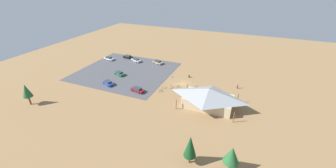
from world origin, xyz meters
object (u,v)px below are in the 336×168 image
bicycle_silver_by_bin (190,92)px  car_maroon_far_end (137,90)px  pine_far_east (190,146)px  bicycle_orange_edge_north (197,90)px  bike_pavilion (208,97)px  pine_west (26,91)px  car_white_inner_stall (109,58)px  car_green_back_corner (119,73)px  bicycle_black_trailside (172,89)px  bicycle_yellow_mid_cluster (164,88)px  pine_center (232,155)px  visitor_near_lot (183,93)px  bicycle_white_yard_left (171,86)px  car_tan_front_row (158,62)px  lot_sign (173,78)px  trash_bin (189,76)px  car_black_second_row (128,57)px  car_blue_end_stall (108,83)px  visitor_crossing_yard (238,86)px  bicycle_purple_front_row (161,91)px  car_silver_aisle_side (136,60)px  bicycle_green_lone_east (178,86)px  bicycle_blue_near_porch (191,89)px  bicycle_red_yard_center (196,87)px

bicycle_silver_by_bin → car_maroon_far_end: car_maroon_far_end is taller
pine_far_east → bicycle_orange_edge_north: (6.24, -28.75, -3.88)m
bike_pavilion → bicycle_orange_edge_north: size_ratio=8.92×
pine_west → car_white_inner_stall: bearing=-88.4°
bike_pavilion → car_green_back_corner: size_ratio=3.41×
bicycle_black_trailside → bicycle_yellow_mid_cluster: bearing=-0.6°
pine_center → visitor_near_lot: (17.35, -23.00, -2.80)m
bike_pavilion → car_white_inner_stall: bike_pavilion is taller
car_green_back_corner → pine_west: bearing=65.3°
bicycle_white_yard_left → car_green_back_corner: size_ratio=0.35×
pine_center → car_tan_front_row: 56.50m
bicycle_black_trailside → car_green_back_corner: bearing=-7.9°
lot_sign → visitor_near_lot: (-6.30, 7.33, -0.48)m
bike_pavilion → bicycle_yellow_mid_cluster: bearing=-16.9°
bike_pavilion → trash_bin: size_ratio=17.56×
car_white_inner_stall → car_green_back_corner: car_white_inner_stall is taller
car_white_inner_stall → car_green_back_corner: 17.65m
car_black_second_row → car_white_inner_stall: bearing=38.0°
car_blue_end_stall → bicycle_silver_by_bin: bearing=-168.6°
car_green_back_corner → bicycle_yellow_mid_cluster: bearing=171.0°
pine_far_east → visitor_crossing_yard: 36.10m
bicycle_silver_by_bin → lot_sign: bearing=-32.8°
bicycle_yellow_mid_cluster → bicycle_orange_edge_north: (-10.55, -2.63, 0.03)m
bicycle_purple_front_row → car_silver_aisle_side: 28.86m
car_white_inner_stall → car_tan_front_row: size_ratio=0.95×
bicycle_yellow_mid_cluster → car_silver_aisle_side: (21.01, -17.61, 0.40)m
car_blue_end_stall → bicycle_yellow_mid_cluster: bearing=-165.1°
pine_center → bicycle_green_lone_east: (20.44, -27.26, -3.34)m
pine_far_east → bicycle_white_yard_left: pine_far_east is taller
bike_pavilion → bicycle_blue_near_porch: size_ratio=9.23×
pine_west → visitor_crossing_yard: (-54.22, -32.94, -3.55)m
trash_bin → visitor_near_lot: visitor_near_lot is taller
car_silver_aisle_side → car_green_back_corner: (-1.31, 14.50, 0.00)m
pine_west → bicycle_purple_front_row: bearing=-146.3°
visitor_near_lot → bicycle_purple_front_row: bearing=5.4°
bicycle_black_trailside → car_green_back_corner: 22.76m
bicycle_purple_front_row → car_green_back_corner: size_ratio=0.32×
pine_west → bicycle_orange_edge_north: size_ratio=3.63×
pine_far_east → car_maroon_far_end: bearing=-41.2°
bicycle_white_yard_left → visitor_near_lot: 6.11m
bicycle_green_lone_east → bicycle_yellow_mid_cluster: (3.95, 2.53, -0.04)m
pine_far_east → visitor_crossing_yard: bearing=-98.8°
lot_sign → car_silver_aisle_side: bearing=-28.9°
car_white_inner_stall → pine_west: bearing=91.6°
bicycle_red_yard_center → car_black_second_row: 39.48m
bicycle_white_yard_left → car_maroon_far_end: size_ratio=0.34×
car_black_second_row → visitor_crossing_yard: (-48.80, 10.35, 0.16)m
car_maroon_far_end → car_green_back_corner: bearing=-33.4°
car_maroon_far_end → car_green_back_corner: (12.63, -8.34, -0.02)m
bicycle_silver_by_bin → car_tan_front_row: 27.12m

